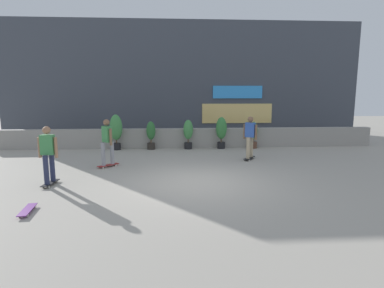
{
  "coord_description": "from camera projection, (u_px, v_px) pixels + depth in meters",
  "views": [
    {
      "loc": [
        -0.7,
        -9.15,
        2.67
      ],
      "look_at": [
        0.0,
        1.5,
        0.9
      ],
      "focal_mm": 30.07,
      "sensor_mm": 36.0,
      "label": 1
    }
  ],
  "objects": [
    {
      "name": "potted_plant_1",
      "position": [
        151.0,
        134.0,
        14.73
      ],
      "size": [
        0.41,
        0.41,
        1.29
      ],
      "color": "#2D2823",
      "rests_on": "ground"
    },
    {
      "name": "planter_wall",
      "position": [
        186.0,
        138.0,
        15.32
      ],
      "size": [
        18.0,
        0.4,
        0.9
      ],
      "primitive_type": "cube",
      "color": "gray",
      "rests_on": "ground"
    },
    {
      "name": "skater_by_wall_left",
      "position": [
        250.0,
        136.0,
        12.49
      ],
      "size": [
        0.61,
        0.78,
        1.7
      ],
      "color": "black",
      "rests_on": "ground"
    },
    {
      "name": "ground_plane",
      "position": [
        195.0,
        182.0,
        9.49
      ],
      "size": [
        48.0,
        48.0,
        0.0
      ],
      "primitive_type": "plane",
      "color": "#A8A093"
    },
    {
      "name": "skateboard_near_camera",
      "position": [
        27.0,
        210.0,
        7.13
      ],
      "size": [
        0.28,
        0.82,
        0.08
      ],
      "color": "#72338C",
      "rests_on": "ground"
    },
    {
      "name": "potted_plant_2",
      "position": [
        188.0,
        133.0,
        14.83
      ],
      "size": [
        0.44,
        0.44,
        1.35
      ],
      "color": "black",
      "rests_on": "ground"
    },
    {
      "name": "skater_far_right",
      "position": [
        48.0,
        153.0,
        9.05
      ],
      "size": [
        0.56,
        0.82,
        1.7
      ],
      "color": "black",
      "rests_on": "ground"
    },
    {
      "name": "potted_plant_4",
      "position": [
        253.0,
        134.0,
        15.04
      ],
      "size": [
        0.39,
        0.39,
        1.24
      ],
      "color": "brown",
      "rests_on": "ground"
    },
    {
      "name": "potted_plant_3",
      "position": [
        221.0,
        130.0,
        14.91
      ],
      "size": [
        0.5,
        0.5,
        1.47
      ],
      "color": "black",
      "rests_on": "ground"
    },
    {
      "name": "skater_foreground",
      "position": [
        107.0,
        141.0,
        11.26
      ],
      "size": [
        0.72,
        0.69,
        1.7
      ],
      "color": "maroon",
      "rests_on": "ground"
    },
    {
      "name": "building_backdrop",
      "position": [
        183.0,
        81.0,
        18.8
      ],
      "size": [
        20.0,
        2.08,
        6.5
      ],
      "color": "#424751",
      "rests_on": "ground"
    },
    {
      "name": "potted_plant_0",
      "position": [
        116.0,
        129.0,
        14.59
      ],
      "size": [
        0.57,
        0.57,
        1.61
      ],
      "color": "black",
      "rests_on": "ground"
    }
  ]
}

